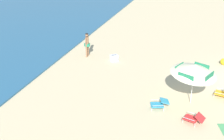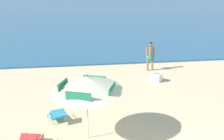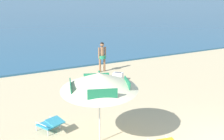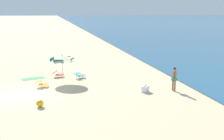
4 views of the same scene
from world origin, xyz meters
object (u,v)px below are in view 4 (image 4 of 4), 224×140
(beach_umbrella_striped_main, at_px, (62,58))
(beach_ball, at_px, (40,103))
(lounge_chair_beside_umbrella, at_px, (42,83))
(cooler_box, at_px, (145,89))
(lounge_chair_facing_sea, at_px, (58,74))
(beach_towel, at_px, (33,78))
(person_standing_near_shore, at_px, (174,77))
(lounge_chair_under_umbrella, at_px, (79,75))

(beach_umbrella_striped_main, distance_m, beach_ball, 6.01)
(lounge_chair_beside_umbrella, xyz_separation_m, cooler_box, (2.83, 6.88, -0.08))
(lounge_chair_facing_sea, xyz_separation_m, beach_towel, (0.15, -2.01, -0.26))
(beach_ball, bearing_deg, person_standing_near_shore, 99.14)
(lounge_chair_under_umbrella, relative_size, person_standing_near_shore, 0.60)
(lounge_chair_under_umbrella, xyz_separation_m, person_standing_near_shore, (5.17, 5.92, 0.68))
(person_standing_near_shore, bearing_deg, lounge_chair_beside_umbrella, -108.89)
(beach_towel, bearing_deg, beach_ball, 6.29)
(beach_ball, bearing_deg, lounge_chair_facing_sea, 170.61)
(beach_umbrella_striped_main, relative_size, lounge_chair_under_umbrella, 3.20)
(beach_ball, bearing_deg, beach_umbrella_striped_main, 164.62)
(lounge_chair_beside_umbrella, bearing_deg, beach_towel, -164.21)
(beach_umbrella_striped_main, relative_size, person_standing_near_shore, 1.90)
(person_standing_near_shore, relative_size, beach_ball, 3.91)
(beach_umbrella_striped_main, height_order, beach_towel, beach_umbrella_striped_main)
(lounge_chair_beside_umbrella, xyz_separation_m, beach_ball, (4.45, 0.02, -0.07))
(person_standing_near_shore, height_order, cooler_box, person_standing_near_shore)
(lounge_chair_under_umbrella, height_order, cooler_box, lounge_chair_under_umbrella)
(beach_umbrella_striped_main, distance_m, person_standing_near_shore, 8.45)
(lounge_chair_beside_umbrella, xyz_separation_m, lounge_chair_facing_sea, (-2.90, 1.23, -0.01))
(lounge_chair_beside_umbrella, relative_size, lounge_chair_facing_sea, 0.94)
(lounge_chair_facing_sea, xyz_separation_m, person_standing_near_shore, (5.93, 7.62, 0.69))
(beach_ball, relative_size, beach_towel, 0.23)
(lounge_chair_under_umbrella, height_order, beach_ball, lounge_chair_under_umbrella)
(person_standing_near_shore, xyz_separation_m, beach_towel, (-5.78, -9.63, -0.95))
(lounge_chair_under_umbrella, bearing_deg, lounge_chair_facing_sea, -114.15)
(person_standing_near_shore, bearing_deg, beach_umbrella_striped_main, -119.59)
(beach_umbrella_striped_main, bearing_deg, lounge_chair_facing_sea, -169.89)
(lounge_chair_facing_sea, relative_size, cooler_box, 1.66)
(cooler_box, bearing_deg, lounge_chair_facing_sea, -135.42)
(beach_umbrella_striped_main, bearing_deg, cooler_box, 53.44)
(beach_umbrella_striped_main, xyz_separation_m, lounge_chair_beside_umbrella, (1.12, -1.55, -1.59))
(lounge_chair_under_umbrella, xyz_separation_m, cooler_box, (4.97, 3.95, -0.08))
(lounge_chair_facing_sea, bearing_deg, lounge_chair_under_umbrella, 65.85)
(lounge_chair_beside_umbrella, height_order, beach_ball, lounge_chair_beside_umbrella)
(lounge_chair_beside_umbrella, xyz_separation_m, beach_towel, (-2.75, -0.78, -0.27))
(cooler_box, relative_size, beach_ball, 1.43)
(beach_towel, bearing_deg, lounge_chair_beside_umbrella, 15.79)
(lounge_chair_facing_sea, distance_m, beach_ball, 7.45)
(lounge_chair_beside_umbrella, bearing_deg, cooler_box, 67.62)
(lounge_chair_facing_sea, xyz_separation_m, cooler_box, (5.73, 5.65, -0.07))
(lounge_chair_beside_umbrella, relative_size, beach_towel, 0.52)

